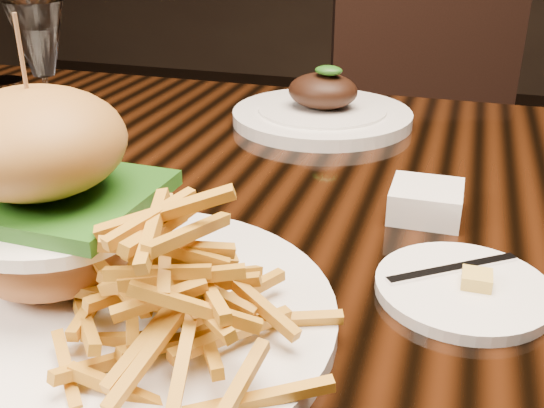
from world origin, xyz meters
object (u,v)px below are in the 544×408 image
(burger_plate, at_px, (102,252))
(far_dish, at_px, (322,111))
(dining_table, at_px, (328,264))
(chair_far, at_px, (431,137))
(wine_glass, at_px, (40,44))

(burger_plate, bearing_deg, far_dish, 99.84)
(dining_table, relative_size, far_dish, 6.15)
(dining_table, xyz_separation_m, burger_plate, (-0.11, -0.26, 0.14))
(dining_table, relative_size, chair_far, 1.68)
(dining_table, bearing_deg, far_dish, 105.08)
(dining_table, bearing_deg, wine_glass, 173.73)
(dining_table, bearing_deg, chair_far, 86.28)
(dining_table, height_order, far_dish, far_dish)
(burger_plate, bearing_deg, dining_table, 81.07)
(dining_table, xyz_separation_m, chair_far, (0.06, 0.89, -0.13))
(wine_glass, bearing_deg, burger_plate, -50.00)
(dining_table, height_order, burger_plate, burger_plate)
(dining_table, bearing_deg, burger_plate, -112.97)
(wine_glass, relative_size, far_dish, 0.72)
(chair_far, bearing_deg, burger_plate, -116.96)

